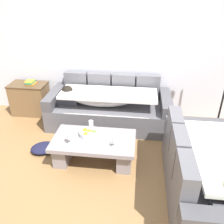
{
  "coord_description": "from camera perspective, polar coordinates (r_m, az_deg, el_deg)",
  "views": [
    {
      "loc": [
        0.69,
        -2.27,
        2.34
      ],
      "look_at": [
        0.28,
        1.06,
        0.55
      ],
      "focal_mm": 38.07,
      "sensor_mm": 36.0,
      "label": 1
    }
  ],
  "objects": [
    {
      "name": "ground_plane",
      "position": [
        3.34,
        -7.37,
        -16.81
      ],
      "size": [
        14.0,
        14.0,
        0.0
      ],
      "primitive_type": "plane",
      "color": "olive"
    },
    {
      "name": "back_wall",
      "position": [
        4.58,
        -1.88,
        15.57
      ],
      "size": [
        9.0,
        0.1,
        2.7
      ],
      "primitive_type": "cube",
      "color": "silver",
      "rests_on": "ground_plane"
    },
    {
      "name": "couch_along_wall",
      "position": [
        4.42,
        -1.07,
        1.03
      ],
      "size": [
        2.21,
        0.92,
        0.88
      ],
      "color": "#5A5A60",
      "rests_on": "ground_plane"
    },
    {
      "name": "couch_near_window",
      "position": [
        3.16,
        21.63,
        -13.77
      ],
      "size": [
        0.92,
        1.82,
        0.88
      ],
      "rotation": [
        0.0,
        0.0,
        1.57
      ],
      "color": "#5A5A60",
      "rests_on": "ground_plane"
    },
    {
      "name": "coffee_table",
      "position": [
        3.55,
        -4.32,
        -8.34
      ],
      "size": [
        1.2,
        0.68,
        0.38
      ],
      "color": "gray",
      "rests_on": "ground_plane"
    },
    {
      "name": "fruit_bowl",
      "position": [
        3.53,
        -5.61,
        -4.98
      ],
      "size": [
        0.28,
        0.28,
        0.1
      ],
      "color": "silver",
      "rests_on": "coffee_table"
    },
    {
      "name": "wine_glass_near_left",
      "position": [
        3.35,
        -10.21,
        -5.83
      ],
      "size": [
        0.07,
        0.07,
        0.17
      ],
      "color": "silver",
      "rests_on": "coffee_table"
    },
    {
      "name": "wine_glass_near_right",
      "position": [
        3.24,
        0.58,
        -6.62
      ],
      "size": [
        0.07,
        0.07,
        0.17
      ],
      "color": "silver",
      "rests_on": "coffee_table"
    },
    {
      "name": "wine_glass_far_back",
      "position": [
        3.61,
        -5.08,
        -2.82
      ],
      "size": [
        0.07,
        0.07,
        0.17
      ],
      "color": "silver",
      "rests_on": "coffee_table"
    },
    {
      "name": "open_magazine",
      "position": [
        3.43,
        1.2,
        -6.66
      ],
      "size": [
        0.32,
        0.26,
        0.01
      ],
      "primitive_type": "cube",
      "rotation": [
        0.0,
        0.0,
        0.21
      ],
      "color": "white",
      "rests_on": "coffee_table"
    },
    {
      "name": "side_cabinet",
      "position": [
        5.08,
        -19.08,
        3.03
      ],
      "size": [
        0.72,
        0.44,
        0.64
      ],
      "color": "brown",
      "rests_on": "ground_plane"
    },
    {
      "name": "book_stack_on_cabinet",
      "position": [
        4.92,
        -18.96,
        6.74
      ],
      "size": [
        0.18,
        0.21,
        0.08
      ],
      "color": "#B76623",
      "rests_on": "side_cabinet"
    },
    {
      "name": "crumpled_garment",
      "position": [
        3.97,
        -16.11,
        -8.3
      ],
      "size": [
        0.5,
        0.45,
        0.12
      ],
      "primitive_type": "ellipsoid",
      "rotation": [
        0.0,
        0.0,
        0.42
      ],
      "color": "#191933",
      "rests_on": "ground_plane"
    }
  ]
}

